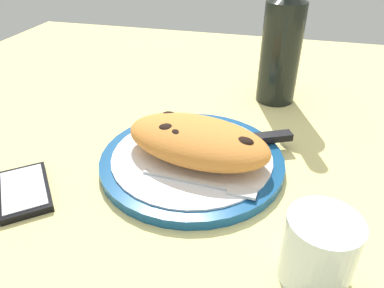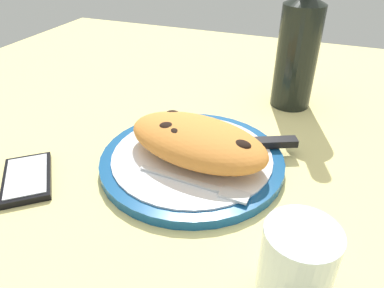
# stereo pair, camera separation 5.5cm
# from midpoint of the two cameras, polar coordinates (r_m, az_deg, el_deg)

# --- Properties ---
(ground_plane) EXTENTS (1.50, 1.50, 0.03)m
(ground_plane) POSITION_cam_midpoint_polar(r_m,az_deg,el_deg) (0.58, 2.72, -4.52)
(ground_plane) COLOR #E5D684
(plate) EXTENTS (0.29, 0.29, 0.02)m
(plate) POSITION_cam_midpoint_polar(r_m,az_deg,el_deg) (0.57, 2.78, -2.60)
(plate) COLOR navy
(plate) RESTS_ON ground_plane
(calzone) EXTENTS (0.25, 0.17, 0.06)m
(calzone) POSITION_cam_midpoint_polar(r_m,az_deg,el_deg) (0.54, 3.58, 0.31)
(calzone) COLOR orange
(calzone) RESTS_ON plate
(fork) EXTENTS (0.17, 0.03, 0.00)m
(fork) POSITION_cam_midpoint_polar(r_m,az_deg,el_deg) (0.50, 4.89, -6.70)
(fork) COLOR silver
(fork) RESTS_ON plate
(knife) EXTENTS (0.20, 0.11, 0.01)m
(knife) POSITION_cam_midpoint_polar(r_m,az_deg,el_deg) (0.59, 11.98, -0.03)
(knife) COLOR silver
(knife) RESTS_ON plate
(smartphone) EXTENTS (0.12, 0.13, 0.01)m
(smartphone) POSITION_cam_midpoint_polar(r_m,az_deg,el_deg) (0.58, -22.27, -5.12)
(smartphone) COLOR black
(smartphone) RESTS_ON ground_plane
(water_glass) EXTENTS (0.08, 0.08, 0.08)m
(water_glass) POSITION_cam_midpoint_polar(r_m,az_deg,el_deg) (0.41, 20.22, -17.70)
(water_glass) COLOR silver
(water_glass) RESTS_ON ground_plane
(wine_bottle) EXTENTS (0.08, 0.08, 0.29)m
(wine_bottle) POSITION_cam_midpoint_polar(r_m,az_deg,el_deg) (0.75, 18.56, 14.00)
(wine_bottle) COLOR black
(wine_bottle) RESTS_ON ground_plane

